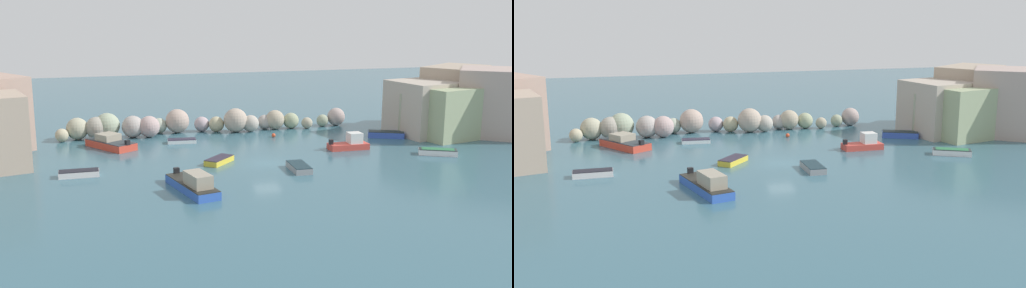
{
  "view_description": "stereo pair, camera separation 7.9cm",
  "coord_description": "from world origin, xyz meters",
  "views": [
    {
      "loc": [
        -16.04,
        -53.02,
        14.12
      ],
      "look_at": [
        0.0,
        3.82,
        1.0
      ],
      "focal_mm": 43.16,
      "sensor_mm": 36.0,
      "label": 1
    },
    {
      "loc": [
        -15.96,
        -53.04,
        14.12
      ],
      "look_at": [
        0.0,
        3.82,
        1.0
      ],
      "focal_mm": 43.16,
      "sensor_mm": 36.0,
      "label": 2
    }
  ],
  "objects": [
    {
      "name": "moored_boat_0",
      "position": [
        -13.69,
        10.48,
        0.54
      ],
      "size": [
        5.11,
        6.07,
        1.45
      ],
      "rotation": [
        0.0,
        0.0,
        2.16
      ],
      "color": "#CC402E",
      "rests_on": "cove_water"
    },
    {
      "name": "moored_boat_3",
      "position": [
        -6.25,
        10.86,
        0.22
      ],
      "size": [
        3.12,
        1.6,
        0.44
      ],
      "rotation": [
        0.0,
        0.0,
        3.05
      ],
      "color": "white",
      "rests_on": "cove_water"
    },
    {
      "name": "moored_boat_8",
      "position": [
        17.07,
        -1.4,
        0.32
      ],
      "size": [
        3.87,
        2.91,
        0.61
      ],
      "rotation": [
        0.0,
        0.0,
        5.8
      ],
      "color": "white",
      "rests_on": "cove_water"
    },
    {
      "name": "moored_boat_4",
      "position": [
        -8.17,
        -7.22,
        0.62
      ],
      "size": [
        3.4,
        7.02,
        1.73
      ],
      "rotation": [
        0.0,
        0.0,
        4.95
      ],
      "color": "blue",
      "rests_on": "cove_water"
    },
    {
      "name": "cove_water",
      "position": [
        0.0,
        0.0,
        0.0
      ],
      "size": [
        160.0,
        160.0,
        0.0
      ],
      "primitive_type": "plane",
      "color": "#366070",
      "rests_on": "ground"
    },
    {
      "name": "moored_boat_2",
      "position": [
        9.81,
        3.27,
        0.58
      ],
      "size": [
        4.11,
        1.7,
        1.69
      ],
      "rotation": [
        0.0,
        0.0,
        6.27
      ],
      "color": "#C94237",
      "rests_on": "cove_water"
    },
    {
      "name": "moored_boat_1",
      "position": [
        16.09,
        7.51,
        0.35
      ],
      "size": [
        4.17,
        3.05,
        0.7
      ],
      "rotation": [
        0.0,
        0.0,
        5.83
      ],
      "color": "#3555BA",
      "rests_on": "cove_water"
    },
    {
      "name": "moored_boat_5",
      "position": [
        -4.31,
        1.16,
        0.27
      ],
      "size": [
        3.23,
        3.32,
        0.55
      ],
      "rotation": [
        0.0,
        0.0,
        3.96
      ],
      "color": "gold",
      "rests_on": "cove_water"
    },
    {
      "name": "channel_buoy",
      "position": [
        4.07,
        11.01,
        0.22
      ],
      "size": [
        0.44,
        0.44,
        0.44
      ],
      "primitive_type": "sphere",
      "color": "#E04C28",
      "rests_on": "cove_water"
    },
    {
      "name": "rock_breakwater",
      "position": [
        -4.91,
        15.55,
        1.17
      ],
      "size": [
        33.92,
        4.25,
        2.77
      ],
      "color": "#B5AC8C",
      "rests_on": "ground"
    },
    {
      "name": "moored_boat_6",
      "position": [
        1.96,
        -3.29,
        0.28
      ],
      "size": [
        1.65,
        3.5,
        0.57
      ],
      "rotation": [
        0.0,
        0.0,
        4.66
      ],
      "color": "gray",
      "rests_on": "cove_water"
    },
    {
      "name": "cliff_headland_right",
      "position": [
        26.11,
        8.06,
        3.11
      ],
      "size": [
        18.23,
        16.31,
        7.51
      ],
      "color": "#A3A48B",
      "rests_on": "ground"
    },
    {
      "name": "moored_boat_7",
      "position": [
        -16.84,
        -0.11,
        0.28
      ],
      "size": [
        3.37,
        1.3,
        0.56
      ],
      "rotation": [
        0.0,
        0.0,
        3.15
      ],
      "color": "white",
      "rests_on": "cove_water"
    }
  ]
}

